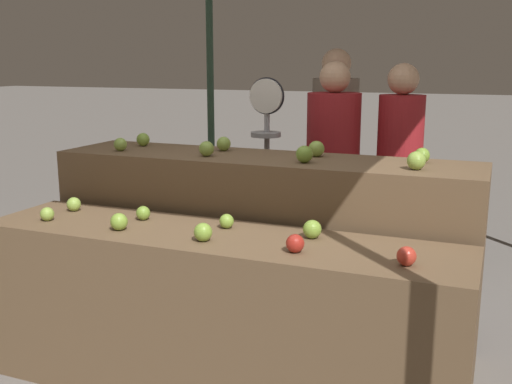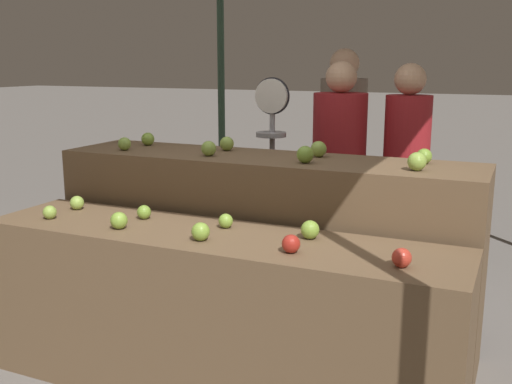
{
  "view_description": "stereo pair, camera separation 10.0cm",
  "coord_description": "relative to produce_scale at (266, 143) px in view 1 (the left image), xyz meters",
  "views": [
    {
      "loc": [
        1.2,
        -2.41,
        1.6
      ],
      "look_at": [
        0.09,
        0.3,
        0.97
      ],
      "focal_mm": 42.0,
      "sensor_mm": 36.0,
      "label": 1
    },
    {
      "loc": [
        1.29,
        -2.38,
        1.6
      ],
      "look_at": [
        0.09,
        0.3,
        0.97
      ],
      "focal_mm": 42.0,
      "sensor_mm": 36.0,
      "label": 2
    }
  ],
  "objects": [
    {
      "name": "apple_front_0",
      "position": [
        -0.66,
        -1.38,
        -0.23
      ],
      "size": [
        0.07,
        0.07,
        0.07
      ],
      "primitive_type": "sphere",
      "color": "#8EB247",
      "rests_on": "display_counter_front"
    },
    {
      "name": "apple_front_2",
      "position": [
        0.24,
        -1.39,
        -0.22
      ],
      "size": [
        0.08,
        0.08,
        0.08
      ],
      "primitive_type": "sphere",
      "color": "#84AD3D",
      "rests_on": "display_counter_front"
    },
    {
      "name": "apple_back_2",
      "position": [
        0.52,
        -0.78,
        0.06
      ],
      "size": [
        0.09,
        0.09,
        0.09
      ],
      "primitive_type": "sphere",
      "color": "#7AA338",
      "rests_on": "display_counter_back"
    },
    {
      "name": "apple_back_3",
      "position": [
        1.08,
        -0.78,
        0.06
      ],
      "size": [
        0.09,
        0.09,
        0.09
      ],
      "primitive_type": "sphere",
      "color": "#8EB247",
      "rests_on": "display_counter_back"
    },
    {
      "name": "apple_front_7",
      "position": [
        0.25,
        -1.16,
        -0.23
      ],
      "size": [
        0.07,
        0.07,
        0.07
      ],
      "primitive_type": "sphere",
      "color": "#84AD3D",
      "rests_on": "display_counter_front"
    },
    {
      "name": "produce_scale",
      "position": [
        0.0,
        0.0,
        0.0
      ],
      "size": [
        0.24,
        0.2,
        1.51
      ],
      "color": "#99999E",
      "rests_on": "ground_plane"
    },
    {
      "name": "apple_back_5",
      "position": [
        -0.05,
        -0.56,
        0.06
      ],
      "size": [
        0.08,
        0.08,
        0.08
      ],
      "primitive_type": "sphere",
      "color": "#8EB247",
      "rests_on": "display_counter_back"
    },
    {
      "name": "person_customer_right",
      "position": [
        0.24,
        0.86,
        -0.09
      ],
      "size": [
        0.41,
        0.41,
        1.71
      ],
      "rotation": [
        0.0,
        0.0,
        3.0
      ],
      "color": "#2D2D38",
      "rests_on": "ground_plane"
    },
    {
      "name": "apple_back_4",
      "position": [
        -0.6,
        -0.56,
        0.06
      ],
      "size": [
        0.08,
        0.08,
        0.08
      ],
      "primitive_type": "sphere",
      "color": "#84AD3D",
      "rests_on": "display_counter_back"
    },
    {
      "name": "apple_back_0",
      "position": [
        -0.6,
        -0.79,
        0.06
      ],
      "size": [
        0.08,
        0.08,
        0.08
      ],
      "primitive_type": "sphere",
      "color": "#8EB247",
      "rests_on": "display_counter_back"
    },
    {
      "name": "display_counter_back",
      "position": [
        0.24,
        -0.68,
        -0.53
      ],
      "size": [
        2.35,
        0.55,
        1.1
      ],
      "primitive_type": "cube",
      "color": "brown",
      "rests_on": "ground_plane"
    },
    {
      "name": "apple_front_1",
      "position": [
        -0.22,
        -1.38,
        -0.22
      ],
      "size": [
        0.08,
        0.08,
        0.08
      ],
      "primitive_type": "sphere",
      "color": "#84AD3D",
      "rests_on": "display_counter_front"
    },
    {
      "name": "display_counter_front",
      "position": [
        0.24,
        -1.28,
        -0.67
      ],
      "size": [
        2.35,
        0.55,
        0.82
      ],
      "primitive_type": "cube",
      "color": "brown",
      "rests_on": "ground_plane"
    },
    {
      "name": "apple_front_5",
      "position": [
        -0.66,
        -1.16,
        -0.22
      ],
      "size": [
        0.08,
        0.08,
        0.08
      ],
      "primitive_type": "sphere",
      "color": "#8EB247",
      "rests_on": "display_counter_front"
    },
    {
      "name": "apple_back_6",
      "position": [
        0.52,
        -0.57,
        0.06
      ],
      "size": [
        0.09,
        0.09,
        0.09
      ],
      "primitive_type": "sphere",
      "color": "#8EB247",
      "rests_on": "display_counter_back"
    },
    {
      "name": "wooden_crate_side",
      "position": [
        -1.45,
        -0.86,
        -0.86
      ],
      "size": [
        0.42,
        0.42,
        0.42
      ],
      "primitive_type": "cube",
      "color": "#9E7547",
      "rests_on": "ground_plane"
    },
    {
      "name": "apple_back_7",
      "position": [
        1.08,
        -0.56,
        0.06
      ],
      "size": [
        0.08,
        0.08,
        0.08
      ],
      "primitive_type": "sphere",
      "color": "#7AA338",
      "rests_on": "display_counter_back"
    },
    {
      "name": "person_vendor_at_scale",
      "position": [
        0.37,
        0.32,
        -0.15
      ],
      "size": [
        0.5,
        0.5,
        1.61
      ],
      "rotation": [
        0.0,
        0.0,
        2.64
      ],
      "color": "#2D2D38",
      "rests_on": "ground_plane"
    },
    {
      "name": "apple_front_6",
      "position": [
        -0.21,
        -1.18,
        -0.22
      ],
      "size": [
        0.07,
        0.07,
        0.07
      ],
      "primitive_type": "sphere",
      "color": "#7AA338",
      "rests_on": "display_counter_front"
    },
    {
      "name": "apple_front_3",
      "position": [
        0.67,
        -1.39,
        -0.22
      ],
      "size": [
        0.08,
        0.08,
        0.08
      ],
      "primitive_type": "sphere",
      "color": "#AD281E",
      "rests_on": "display_counter_front"
    },
    {
      "name": "apple_front_4",
      "position": [
        1.13,
        -1.38,
        -0.22
      ],
      "size": [
        0.08,
        0.08,
        0.08
      ],
      "primitive_type": "sphere",
      "color": "red",
      "rests_on": "display_counter_front"
    },
    {
      "name": "apple_back_1",
      "position": [
        -0.05,
        -0.78,
        0.06
      ],
      "size": [
        0.08,
        0.08,
        0.08
      ],
      "primitive_type": "sphere",
      "color": "#8EB247",
      "rests_on": "display_counter_back"
    },
    {
      "name": "apple_front_8",
      "position": [
        0.68,
        -1.16,
        -0.22
      ],
      "size": [
        0.09,
        0.09,
        0.09
      ],
      "primitive_type": "sphere",
      "color": "#84AD3D",
      "rests_on": "display_counter_front"
    },
    {
      "name": "person_customer_left",
      "position": [
        0.81,
        0.43,
        -0.14
      ],
      "size": [
        0.32,
        0.32,
        1.6
      ],
      "rotation": [
        0.0,
        0.0,
        3.12
      ],
      "color": "#2D2D38",
      "rests_on": "ground_plane"
    }
  ]
}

